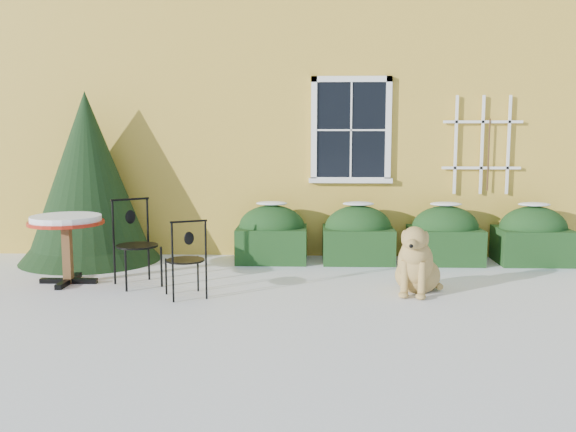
{
  "coord_description": "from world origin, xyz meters",
  "views": [
    {
      "loc": [
        0.28,
        -7.0,
        1.97
      ],
      "look_at": [
        0.0,
        1.0,
        0.9
      ],
      "focal_mm": 40.0,
      "sensor_mm": 36.0,
      "label": 1
    }
  ],
  "objects_px": {
    "evergreen_shrub": "(89,193)",
    "dog": "(416,265)",
    "patio_chair_far": "(136,242)",
    "patio_chair_near": "(186,258)",
    "bistro_table": "(66,227)"
  },
  "relations": [
    {
      "from": "patio_chair_near",
      "to": "patio_chair_far",
      "type": "bearing_deg",
      "value": -63.02
    },
    {
      "from": "patio_chair_far",
      "to": "dog",
      "type": "distance_m",
      "value": 3.53
    },
    {
      "from": "patio_chair_near",
      "to": "dog",
      "type": "relative_size",
      "value": 1.01
    },
    {
      "from": "evergreen_shrub",
      "to": "dog",
      "type": "xyz_separation_m",
      "value": [
        4.63,
        -1.87,
        -0.67
      ]
    },
    {
      "from": "bistro_table",
      "to": "patio_chair_near",
      "type": "height_order",
      "value": "patio_chair_near"
    },
    {
      "from": "patio_chair_far",
      "to": "dog",
      "type": "height_order",
      "value": "patio_chair_far"
    },
    {
      "from": "bistro_table",
      "to": "patio_chair_far",
      "type": "height_order",
      "value": "patio_chair_far"
    },
    {
      "from": "evergreen_shrub",
      "to": "dog",
      "type": "distance_m",
      "value": 5.04
    },
    {
      "from": "patio_chair_far",
      "to": "evergreen_shrub",
      "type": "bearing_deg",
      "value": 92.29
    },
    {
      "from": "patio_chair_near",
      "to": "evergreen_shrub",
      "type": "bearing_deg",
      "value": -72.93
    },
    {
      "from": "evergreen_shrub",
      "to": "bistro_table",
      "type": "xyz_separation_m",
      "value": [
        0.21,
        -1.48,
        -0.29
      ]
    },
    {
      "from": "patio_chair_far",
      "to": "dog",
      "type": "relative_size",
      "value": 1.18
    },
    {
      "from": "bistro_table",
      "to": "patio_chair_near",
      "type": "distance_m",
      "value": 1.82
    },
    {
      "from": "bistro_table",
      "to": "patio_chair_far",
      "type": "distance_m",
      "value": 0.93
    },
    {
      "from": "patio_chair_near",
      "to": "bistro_table",
      "type": "bearing_deg",
      "value": -45.69
    }
  ]
}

